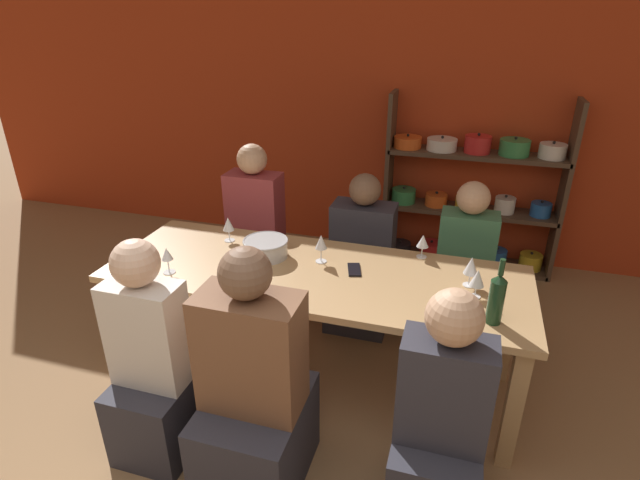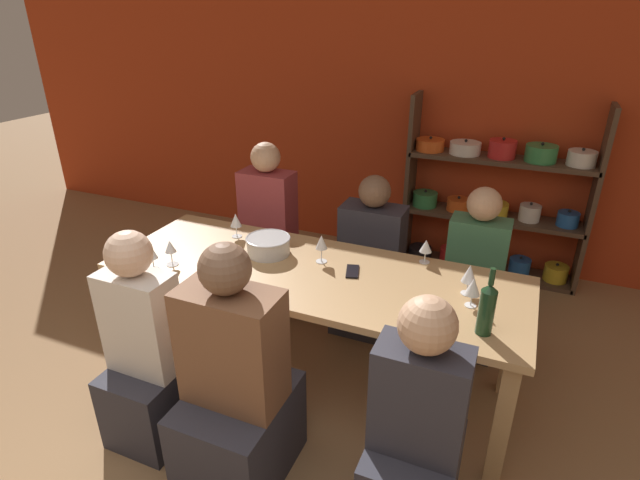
# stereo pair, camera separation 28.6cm
# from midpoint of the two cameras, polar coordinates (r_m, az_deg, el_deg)

# --- Properties ---
(wall_back_red) EXTENTS (8.80, 0.06, 2.70)m
(wall_back_red) POSITION_cam_midpoint_polar(r_m,az_deg,el_deg) (4.57, 5.60, 15.13)
(wall_back_red) COLOR #B23819
(wall_back_red) RESTS_ON ground_plane
(shelf_unit) EXTENTS (1.47, 0.30, 1.50)m
(shelf_unit) POSITION_cam_midpoint_polar(r_m,az_deg,el_deg) (4.47, 14.99, 4.57)
(shelf_unit) COLOR #4C3828
(shelf_unit) RESTS_ON ground_plane
(dining_table) EXTENTS (2.39, 0.85, 0.76)m
(dining_table) POSITION_cam_midpoint_polar(r_m,az_deg,el_deg) (2.89, -3.42, -5.21)
(dining_table) COLOR tan
(dining_table) RESTS_ON ground_plane
(mixing_bowl) EXTENTS (0.27, 0.27, 0.11)m
(mixing_bowl) POSITION_cam_midpoint_polar(r_m,az_deg,el_deg) (3.02, -8.93, -0.90)
(mixing_bowl) COLOR #B7BABC
(mixing_bowl) RESTS_ON dining_table
(wine_bottle_green) EXTENTS (0.07, 0.07, 0.34)m
(wine_bottle_green) POSITION_cam_midpoint_polar(r_m,az_deg,el_deg) (2.43, 16.39, -6.46)
(wine_bottle_green) COLOR #19381E
(wine_bottle_green) RESTS_ON dining_table
(wine_glass_empty_a) EXTENTS (0.07, 0.07, 0.17)m
(wine_glass_empty_a) POSITION_cam_midpoint_polar(r_m,az_deg,el_deg) (2.89, -2.67, -0.38)
(wine_glass_empty_a) COLOR white
(wine_glass_empty_a) RESTS_ON dining_table
(wine_glass_empty_b) EXTENTS (0.07, 0.07, 0.16)m
(wine_glass_empty_b) POSITION_cam_midpoint_polar(r_m,az_deg,el_deg) (3.24, -12.95, 1.69)
(wine_glass_empty_b) COLOR white
(wine_glass_empty_b) RESTS_ON dining_table
(wine_glass_white_a) EXTENTS (0.08, 0.08, 0.16)m
(wine_glass_white_a) POSITION_cam_midpoint_polar(r_m,az_deg,el_deg) (2.63, 14.61, -4.38)
(wine_glass_white_a) COLOR white
(wine_glass_white_a) RESTS_ON dining_table
(wine_glass_red_a) EXTENTS (0.07, 0.07, 0.15)m
(wine_glass_red_a) POSITION_cam_midpoint_polar(r_m,az_deg,el_deg) (2.92, -21.71, -2.37)
(wine_glass_red_a) COLOR white
(wine_glass_red_a) RESTS_ON dining_table
(wine_glass_empty_c) EXTENTS (0.07, 0.07, 0.15)m
(wine_glass_empty_c) POSITION_cam_midpoint_polar(r_m,az_deg,el_deg) (2.95, -19.79, -1.69)
(wine_glass_empty_c) COLOR white
(wine_glass_empty_c) RESTS_ON dining_table
(wine_glass_empty_d) EXTENTS (0.08, 0.08, 0.17)m
(wine_glass_empty_d) POSITION_cam_midpoint_polar(r_m,az_deg,el_deg) (2.72, 14.06, -2.98)
(wine_glass_empty_d) COLOR white
(wine_glass_empty_d) RESTS_ON dining_table
(wine_glass_empty_e) EXTENTS (0.07, 0.07, 0.14)m
(wine_glass_empty_e) POSITION_cam_midpoint_polar(r_m,az_deg,el_deg) (2.99, 9.02, -0.24)
(wine_glass_empty_e) COLOR white
(wine_glass_empty_e) RESTS_ON dining_table
(cell_phone) EXTENTS (0.11, 0.16, 0.01)m
(cell_phone) POSITION_cam_midpoint_polar(r_m,az_deg,el_deg) (2.84, 1.06, -3.48)
(cell_phone) COLOR black
(cell_phone) RESTS_ON dining_table
(person_near_a) EXTENTS (0.38, 0.47, 1.17)m
(person_near_a) POSITION_cam_midpoint_polar(r_m,az_deg,el_deg) (2.35, 9.78, -21.36)
(person_near_a) COLOR #2D2D38
(person_near_a) RESTS_ON ground_plane
(person_far_a) EXTENTS (0.39, 0.49, 1.27)m
(person_far_a) POSITION_cam_midpoint_polar(r_m,az_deg,el_deg) (3.81, -9.33, -1.03)
(person_far_a) COLOR #2D2D38
(person_far_a) RESTS_ON ground_plane
(person_near_b) EXTENTS (0.46, 0.57, 1.26)m
(person_near_b) POSITION_cam_midpoint_polar(r_m,az_deg,el_deg) (2.47, -10.97, -18.08)
(person_near_b) COLOR #2D2D38
(person_near_b) RESTS_ON ground_plane
(person_far_b) EXTENTS (0.37, 0.46, 1.13)m
(person_far_b) POSITION_cam_midpoint_polar(r_m,az_deg,el_deg) (3.53, 13.72, -4.59)
(person_far_b) COLOR #2D2D38
(person_far_b) RESTS_ON ground_plane
(person_near_c) EXTENTS (0.37, 0.46, 1.20)m
(person_near_c) POSITION_cam_midpoint_polar(r_m,az_deg,el_deg) (2.76, -21.29, -14.31)
(person_near_c) COLOR #2D2D38
(person_near_c) RESTS_ON ground_plane
(person_far_c) EXTENTS (0.43, 0.54, 1.13)m
(person_far_c) POSITION_cam_midpoint_polar(r_m,az_deg,el_deg) (3.60, 2.54, -3.51)
(person_far_c) COLOR #2D2D38
(person_far_c) RESTS_ON ground_plane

